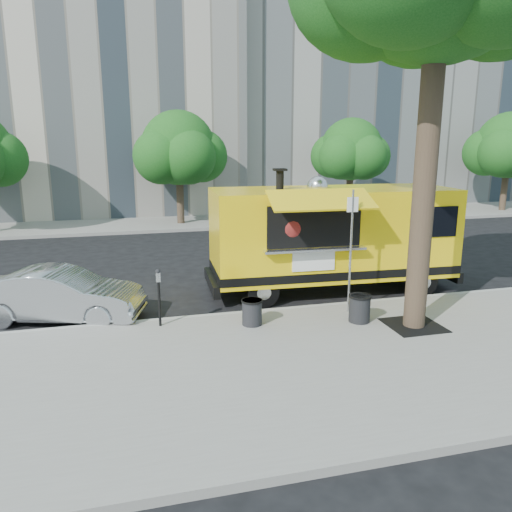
{
  "coord_description": "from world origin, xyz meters",
  "views": [
    {
      "loc": [
        -3.57,
        -12.26,
        4.33
      ],
      "look_at": [
        -0.39,
        0.0,
        1.32
      ],
      "focal_mm": 35.0,
      "sensor_mm": 36.0,
      "label": 1
    }
  ],
  "objects": [
    {
      "name": "trash_bin_left",
      "position": [
        -0.96,
        -1.81,
        0.47
      ],
      "size": [
        0.49,
        0.49,
        0.59
      ],
      "color": "black",
      "rests_on": "sidewalk"
    },
    {
      "name": "far_tree_b",
      "position": [
        -1.0,
        12.7,
        3.83
      ],
      "size": [
        3.6,
        3.6,
        5.5
      ],
      "color": "#33261C",
      "rests_on": "far_sidewalk"
    },
    {
      "name": "curb",
      "position": [
        0.0,
        -0.93,
        0.07
      ],
      "size": [
        60.0,
        0.14,
        0.16
      ],
      "primitive_type": "cube",
      "color": "#999993",
      "rests_on": "ground"
    },
    {
      "name": "sign_post",
      "position": [
        1.55,
        -1.55,
        1.85
      ],
      "size": [
        0.28,
        0.06,
        3.0
      ],
      "color": "silver",
      "rests_on": "sidewalk"
    },
    {
      "name": "building_mid",
      "position": [
        12.0,
        23.0,
        10.0
      ],
      "size": [
        20.0,
        14.0,
        20.0
      ],
      "primitive_type": "cube",
      "color": "gray",
      "rests_on": "ground"
    },
    {
      "name": "far_sidewalk",
      "position": [
        0.0,
        13.5,
        0.07
      ],
      "size": [
        60.0,
        5.0,
        0.15
      ],
      "primitive_type": "cube",
      "color": "gray",
      "rests_on": "ground"
    },
    {
      "name": "tree_well",
      "position": [
        2.6,
        -2.8,
        0.15
      ],
      "size": [
        1.2,
        1.2,
        0.02
      ],
      "primitive_type": "cube",
      "color": "black",
      "rests_on": "sidewalk"
    },
    {
      "name": "trash_bin_right",
      "position": [
        1.51,
        -2.24,
        0.49
      ],
      "size": [
        0.53,
        0.53,
        0.64
      ],
      "color": "black",
      "rests_on": "sidewalk"
    },
    {
      "name": "far_tree_d",
      "position": [
        18.0,
        12.6,
        3.89
      ],
      "size": [
        3.78,
        3.78,
        5.64
      ],
      "color": "#33261C",
      "rests_on": "far_sidewalk"
    },
    {
      "name": "sedan",
      "position": [
        -5.25,
        0.0,
        0.64
      ],
      "size": [
        4.11,
        2.42,
        1.28
      ],
      "primitive_type": "imported",
      "rotation": [
        0.0,
        0.0,
        1.28
      ],
      "color": "#9C9EA3",
      "rests_on": "ground"
    },
    {
      "name": "sidewalk",
      "position": [
        0.0,
        -4.0,
        0.07
      ],
      "size": [
        60.0,
        6.0,
        0.15
      ],
      "primitive_type": "cube",
      "color": "gray",
      "rests_on": "ground"
    },
    {
      "name": "building_left",
      "position": [
        -8.0,
        22.0,
        12.0
      ],
      "size": [
        22.0,
        14.0,
        24.0
      ],
      "primitive_type": "cube",
      "color": "beige",
      "rests_on": "ground"
    },
    {
      "name": "ground",
      "position": [
        0.0,
        0.0,
        0.0
      ],
      "size": [
        120.0,
        120.0,
        0.0
      ],
      "primitive_type": "plane",
      "color": "black",
      "rests_on": "ground"
    },
    {
      "name": "far_tree_c",
      "position": [
        8.0,
        12.4,
        3.72
      ],
      "size": [
        3.24,
        3.24,
        5.21
      ],
      "color": "#33261C",
      "rests_on": "far_sidewalk"
    },
    {
      "name": "parking_meter",
      "position": [
        -3.0,
        -1.35,
        0.98
      ],
      "size": [
        0.11,
        0.11,
        1.33
      ],
      "color": "black",
      "rests_on": "sidewalk"
    },
    {
      "name": "food_truck",
      "position": [
        1.97,
        0.57,
        1.65
      ],
      "size": [
        7.17,
        3.43,
        3.5
      ],
      "rotation": [
        0.0,
        0.0,
        -0.05
      ],
      "color": "yellow",
      "rests_on": "ground"
    }
  ]
}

